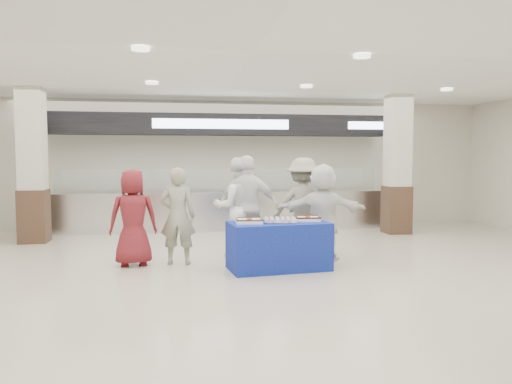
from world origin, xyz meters
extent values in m
plane|color=beige|center=(0.00, 0.00, 0.00)|extent=(14.00, 14.00, 0.00)
cube|color=silver|center=(0.00, 5.40, 0.45)|extent=(8.00, 0.80, 0.90)
cube|color=silver|center=(0.00, 5.40, 0.92)|extent=(8.00, 0.85, 0.04)
cube|color=white|center=(0.00, 5.10, 1.25)|extent=(7.60, 0.02, 0.50)
cube|color=black|center=(0.00, 5.40, 2.55)|extent=(8.40, 0.70, 0.50)
cube|color=silver|center=(0.00, 5.04, 2.55)|extent=(3.20, 0.03, 0.22)
cube|color=silver|center=(3.80, 5.04, 2.55)|extent=(1.40, 0.03, 0.18)
cube|color=#39251A|center=(-4.00, 4.20, 0.55)|extent=(0.55, 0.55, 1.10)
cube|color=beige|center=(-4.00, 4.20, 2.15)|extent=(0.50, 0.50, 2.10)
cube|color=#39251A|center=(4.00, 4.20, 0.55)|extent=(0.55, 0.55, 1.10)
cube|color=beige|center=(4.00, 4.20, 2.15)|extent=(0.50, 0.50, 2.10)
cube|color=navy|center=(0.52, 0.93, 0.38)|extent=(1.63, 0.96, 0.75)
cube|color=white|center=(0.04, 0.87, 0.78)|extent=(0.42, 0.34, 0.06)
cube|color=#472514|center=(0.04, 0.87, 0.82)|extent=(0.42, 0.34, 0.02)
cylinder|color=red|center=(0.04, 0.87, 0.82)|extent=(0.10, 0.10, 0.01)
cube|color=white|center=(1.02, 1.02, 0.78)|extent=(0.42, 0.34, 0.06)
cube|color=#472514|center=(1.02, 1.02, 0.82)|extent=(0.42, 0.34, 0.02)
cylinder|color=red|center=(1.02, 1.02, 0.81)|extent=(0.09, 0.09, 0.01)
cube|color=#A8A9AD|center=(0.54, 0.90, 0.76)|extent=(0.47, 0.38, 0.02)
imported|color=maroon|center=(-1.77, 1.57, 0.79)|extent=(0.82, 0.58, 1.59)
imported|color=gray|center=(-1.05, 1.57, 0.80)|extent=(0.64, 0.47, 1.61)
imported|color=white|center=(0.00, 2.02, 0.88)|extent=(0.87, 0.69, 1.76)
imported|color=white|center=(0.17, 1.89, 0.90)|extent=(1.12, 0.61, 1.80)
imported|color=gray|center=(1.21, 2.07, 0.88)|extent=(1.27, 0.93, 1.76)
imported|color=white|center=(1.43, 1.57, 0.83)|extent=(1.60, 0.73, 1.66)
camera|label=1|loc=(-1.06, -6.71, 1.77)|focal=35.00mm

